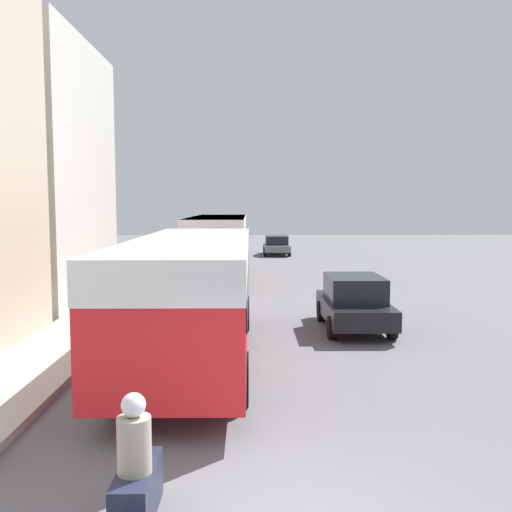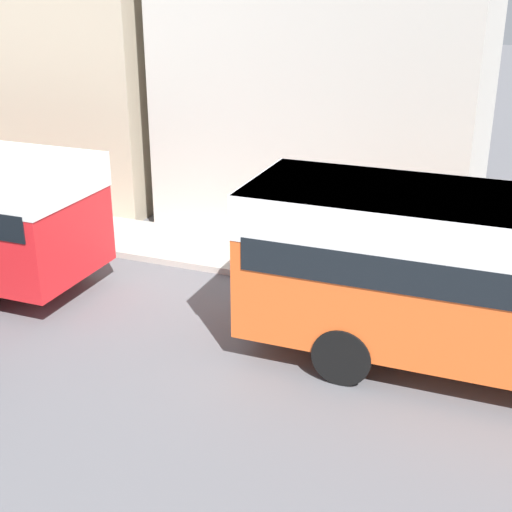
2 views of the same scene
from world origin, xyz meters
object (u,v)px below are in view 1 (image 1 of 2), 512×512
object	(u,v)px
bus_lead	(192,281)
car_far_curb	(277,245)
motorcycle_behind_lead	(136,486)
bus_following	(218,239)
car_crossing	(354,302)

from	to	relation	value
bus_lead	car_far_curb	world-z (taller)	bus_lead
motorcycle_behind_lead	car_far_curb	xyz separation A→B (m)	(3.09, 34.62, 0.04)
bus_following	motorcycle_behind_lead	bearing A→B (deg)	-89.16
motorcycle_behind_lead	car_far_curb	world-z (taller)	motorcycle_behind_lead
bus_following	car_crossing	size ratio (longest dim) A/B	2.64
bus_following	car_crossing	xyz separation A→B (m)	(4.57, -10.71, -1.17)
bus_following	motorcycle_behind_lead	size ratio (longest dim) A/B	4.60
bus_lead	car_crossing	world-z (taller)	bus_lead
motorcycle_behind_lead	car_far_curb	size ratio (longest dim) A/B	0.57
bus_following	motorcycle_behind_lead	xyz separation A→B (m)	(0.31, -21.29, -1.29)
bus_following	car_far_curb	bearing A→B (deg)	75.68
bus_lead	bus_following	bearing A→B (deg)	90.71
car_crossing	bus_lead	bearing A→B (deg)	-144.14
motorcycle_behind_lead	bus_lead	bearing A→B (deg)	91.09
bus_following	bus_lead	bearing A→B (deg)	-89.29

